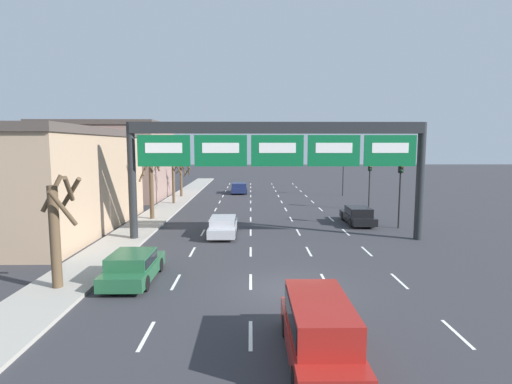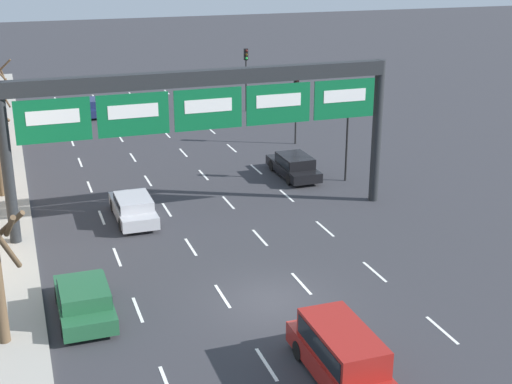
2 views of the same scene
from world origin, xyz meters
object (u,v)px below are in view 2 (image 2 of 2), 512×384
at_px(car_navy, 86,107).
at_px(traffic_light_far_end, 348,121).
at_px(car_green, 84,299).
at_px(car_black, 294,165).
at_px(car_silver, 133,207).
at_px(suv_red, 342,352).
at_px(sign_gantry, 207,103).
at_px(traffic_light_mid_block, 246,67).
at_px(traffic_light_near_gantry, 296,97).

height_order(car_navy, traffic_light_far_end, traffic_light_far_end).
height_order(car_green, traffic_light_far_end, traffic_light_far_end).
relative_size(car_green, traffic_light_far_end, 0.87).
bearing_deg(car_black, car_silver, -159.19).
xyz_separation_m(car_silver, car_green, (-3.36, -9.04, 0.02)).
height_order(car_silver, car_green, car_green).
relative_size(car_green, suv_red, 0.88).
relative_size(sign_gantry, car_green, 4.34).
xyz_separation_m(sign_gantry, traffic_light_far_end, (9.10, 3.51, -2.41)).
height_order(sign_gantry, suv_red, sign_gantry).
distance_m(car_green, traffic_light_mid_block, 34.32).
relative_size(sign_gantry, traffic_light_mid_block, 3.70).
bearing_deg(car_black, traffic_light_far_end, -33.03).
distance_m(car_black, traffic_light_mid_block, 17.71).
relative_size(car_green, traffic_light_near_gantry, 0.94).
relative_size(car_black, car_silver, 1.02).
bearing_deg(suv_red, car_navy, 94.84).
height_order(traffic_light_near_gantry, traffic_light_far_end, traffic_light_far_end).
distance_m(sign_gantry, suv_red, 15.18).
height_order(car_black, traffic_light_mid_block, traffic_light_mid_block).
bearing_deg(car_silver, car_black, 20.81).
bearing_deg(sign_gantry, traffic_light_mid_block, 67.28).
xyz_separation_m(car_navy, traffic_light_near_gantry, (12.48, -13.21, 2.53)).
bearing_deg(car_silver, suv_red, -76.64).
relative_size(car_silver, car_navy, 1.04).
bearing_deg(traffic_light_far_end, car_navy, 119.50).
distance_m(car_black, car_green, 18.58).
distance_m(traffic_light_mid_block, traffic_light_far_end, 18.90).
bearing_deg(sign_gantry, suv_red, -89.00).
distance_m(car_silver, traffic_light_near_gantry, 16.81).
bearing_deg(traffic_light_mid_block, traffic_light_far_end, -90.84).
bearing_deg(suv_red, traffic_light_far_end, 63.64).
bearing_deg(traffic_light_mid_block, suv_red, -103.95).
xyz_separation_m(car_silver, car_navy, (0.39, 23.71, 0.02)).
bearing_deg(car_black, traffic_light_near_gantry, 67.11).
xyz_separation_m(car_black, suv_red, (-6.32, -19.51, 0.28)).
height_order(car_silver, car_navy, car_navy).
relative_size(car_silver, suv_red, 0.93).
bearing_deg(traffic_light_far_end, car_silver, -170.22).
bearing_deg(traffic_light_mid_block, car_navy, 168.04).
height_order(sign_gantry, car_navy, sign_gantry).
xyz_separation_m(sign_gantry, traffic_light_near_gantry, (9.39, 11.84, -2.67)).
relative_size(sign_gantry, car_silver, 4.10).
xyz_separation_m(car_silver, traffic_light_near_gantry, (12.87, 10.50, 2.56)).
height_order(car_navy, traffic_light_mid_block, traffic_light_mid_block).
bearing_deg(car_green, car_black, 43.81).
distance_m(sign_gantry, car_navy, 25.77).
bearing_deg(car_green, traffic_light_near_gantry, 50.30).
bearing_deg(car_green, car_navy, 83.46).
bearing_deg(sign_gantry, car_black, 38.13).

